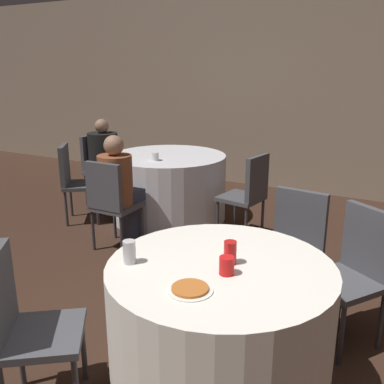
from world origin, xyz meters
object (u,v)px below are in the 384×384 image
Objects in this scene: chair_near_northeast at (357,264)px; pizza_plate_near at (190,289)px; table_near at (219,329)px; person_floral_shirt at (121,191)px; chair_far_southwest at (73,176)px; chair_far_east at (249,190)px; soda_can_silver at (129,252)px; chair_near_north at (294,242)px; chair_far_south at (110,198)px; person_black_shirt at (108,162)px; table_far at (169,187)px; soda_can_red at (230,253)px; chair_near_southwest at (21,319)px; chair_far_west at (98,163)px.

chair_near_northeast is 4.16× the size of pizza_plate_near.
person_floral_shirt is at bearing 141.13° from table_near.
chair_near_northeast is 3.26m from chair_far_southwest.
chair_far_east is at bearing 104.61° from pizza_plate_near.
soda_can_silver is at bearing 165.98° from pizza_plate_near.
chair_far_south is (-1.81, 0.20, 0.00)m from chair_near_north.
soda_can_silver is at bearing 43.52° from person_black_shirt.
person_black_shirt is (-0.92, 0.04, 0.20)m from table_far.
person_black_shirt reaches higher than chair_near_northeast.
chair_near_north is 1.34m from chair_far_east.
pizza_plate_near is at bearing -92.91° from table_near.
chair_near_southwest is at bearing -142.85° from soda_can_red.
chair_far_west is 1.56m from chair_far_south.
person_black_shirt is at bearing 90.00° from chair_far_west.
person_floral_shirt reaches higher than chair_near_north.
person_floral_shirt is at bearing -89.28° from table_far.
soda_can_red is 1.00× the size of soda_can_silver.
soda_can_silver is at bearing -155.00° from table_near.
person_black_shirt is (-1.98, 0.21, 0.04)m from chair_far_east.
person_floral_shirt is at bearing 167.74° from chair_near_southwest.
person_floral_shirt is (-0.88, 1.96, 0.03)m from chair_near_southwest.
table_near is 0.44m from soda_can_red.
chair_near_north is 0.80× the size of person_floral_shirt.
chair_near_north is (0.12, 1.00, 0.15)m from table_near.
chair_near_southwest is 1.98m from chair_near_northeast.
chair_near_northeast is 0.99m from soda_can_red.
person_floral_shirt is 9.15× the size of soda_can_silver.
soda_can_silver is (2.19, -2.51, 0.24)m from person_black_shirt.
chair_near_north is 0.48m from chair_near_northeast.
chair_far_west reaches higher than table_near.
chair_far_east is 1.28m from person_floral_shirt.
soda_can_red is (1.72, -1.32, 0.25)m from person_floral_shirt.
pizza_plate_near is (0.79, 0.30, 0.23)m from chair_near_southwest.
person_black_shirt is 3.34m from soda_can_silver.
chair_near_north and chair_near_northeast have the same top height.
chair_far_west is at bearing -17.46° from chair_near_north.
chair_near_southwest is at bearing -64.62° from chair_far_south.
chair_far_west is 7.29× the size of soda_can_red.
chair_far_east is 2.18m from soda_can_red.
table_far is 1.09m from chair_far_south.
chair_far_west is (-2.90, 1.32, 0.00)m from chair_near_north.
chair_far_southwest is (-0.88, -0.61, 0.15)m from table_far.
person_black_shirt reaches higher than table_far.
chair_near_north and chair_near_southwest have the same top height.
chair_near_southwest is at bearing 3.46° from chair_far_southwest.
chair_near_northeast reaches higher than soda_can_red.
table_near and table_far have the same top height.
table_near is at bearing 90.00° from chair_near_northeast.
chair_near_southwest and chair_near_northeast have the same top height.
person_floral_shirt reaches higher than chair_far_west.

